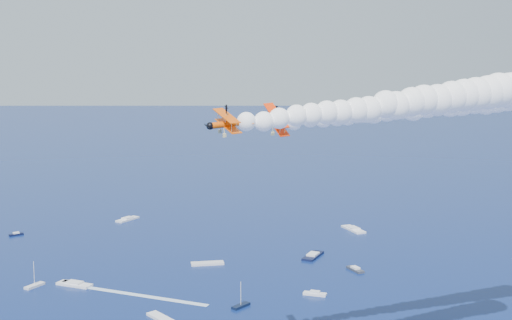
{
  "coord_description": "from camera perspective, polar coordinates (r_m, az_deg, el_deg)",
  "views": [
    {
      "loc": [
        -10.1,
        -86.6,
        65.0
      ],
      "look_at": [
        -1.74,
        23.2,
        49.08
      ],
      "focal_mm": 48.42,
      "sensor_mm": 36.0,
      "label": 1
    }
  ],
  "objects": [
    {
      "name": "biplane_trail",
      "position": [
        101.72,
        -2.19,
        3.01
      ],
      "size": [
        9.02,
        10.34,
        6.66
      ],
      "primitive_type": null,
      "rotation": [
        -0.21,
        0.07,
        3.45
      ],
      "color": "#F35305"
    },
    {
      "name": "spectator_boats",
      "position": [
        206.66,
        -2.83,
        -10.01
      ],
      "size": [
        226.95,
        175.91,
        0.7
      ],
      "color": "#2F323E",
      "rests_on": "ground"
    },
    {
      "name": "smoke_trail_lead",
      "position": [
        134.88,
        15.7,
        4.54
      ],
      "size": [
        71.1,
        37.54,
        12.47
      ],
      "primitive_type": null,
      "rotation": [
        0.0,
        0.0,
        3.38
      ],
      "color": "white"
    },
    {
      "name": "smoke_trail_trail",
      "position": [
        117.62,
        13.72,
        4.77
      ],
      "size": [
        71.44,
        45.29,
        12.47
      ],
      "primitive_type": null,
      "rotation": [
        0.0,
        0.0,
        3.45
      ],
      "color": "white"
    },
    {
      "name": "biplane_lead",
      "position": [
        119.53,
        1.87,
        3.14
      ],
      "size": [
        9.75,
        11.56,
        8.87
      ],
      "primitive_type": null,
      "rotation": [
        -0.44,
        0.07,
        3.38
      ],
      "color": "#FE3205"
    }
  ]
}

